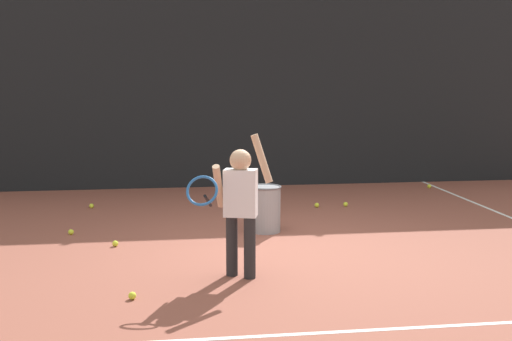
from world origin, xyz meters
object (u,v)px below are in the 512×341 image
object	(u,v)px
tennis_ball_2	(71,232)
tennis_ball_4	(429,186)
ball_hopper	(266,208)
tennis_ball_3	(346,204)
tennis_ball_0	(92,206)
tennis_ball_6	(132,296)
tennis_ball_1	(115,244)
tennis_ball_7	(317,205)
tennis_player	(239,201)

from	to	relation	value
tennis_ball_2	tennis_ball_4	size ratio (longest dim) A/B	1.00
ball_hopper	tennis_ball_3	xyz separation A→B (m)	(1.38, 1.37, -0.26)
ball_hopper	tennis_ball_4	size ratio (longest dim) A/B	8.52
ball_hopper	tennis_ball_2	world-z (taller)	ball_hopper
tennis_ball_0	tennis_ball_2	xyz separation A→B (m)	(-0.08, -1.59, 0.00)
tennis_ball_3	tennis_ball_6	world-z (taller)	same
tennis_ball_1	tennis_ball_6	distance (m)	1.82
tennis_ball_0	tennis_ball_1	world-z (taller)	same
tennis_ball_7	tennis_ball_4	bearing A→B (deg)	30.61
tennis_ball_3	tennis_ball_7	bearing A→B (deg)	-179.69
ball_hopper	tennis_ball_2	size ratio (longest dim) A/B	8.52
tennis_ball_4	tennis_player	bearing A→B (deg)	-129.86
tennis_ball_4	tennis_ball_7	bearing A→B (deg)	-149.39
ball_hopper	tennis_ball_1	size ratio (longest dim) A/B	8.52
ball_hopper	tennis_ball_7	size ratio (longest dim) A/B	8.52
tennis_player	ball_hopper	world-z (taller)	tennis_player
tennis_ball_0	tennis_ball_1	bearing A→B (deg)	-77.76
tennis_player	tennis_ball_3	distance (m)	3.73
tennis_ball_2	tennis_ball_7	size ratio (longest dim) A/B	1.00
tennis_ball_0	tennis_ball_4	size ratio (longest dim) A/B	1.00
tennis_player	tennis_ball_1	world-z (taller)	tennis_player
ball_hopper	tennis_ball_3	bearing A→B (deg)	44.67
tennis_ball_7	tennis_ball_3	bearing A→B (deg)	0.31
tennis_ball_1	tennis_ball_7	world-z (taller)	same
tennis_ball_1	tennis_ball_3	size ratio (longest dim) A/B	1.00
tennis_ball_1	tennis_ball_6	xyz separation A→B (m)	(0.26, -1.80, 0.00)
tennis_ball_4	tennis_ball_7	xyz separation A→B (m)	(-2.24, -1.33, 0.00)
tennis_ball_6	tennis_ball_3	bearing A→B (deg)	51.63
tennis_player	ball_hopper	distance (m)	1.90
tennis_player	tennis_ball_3	bearing A→B (deg)	75.29
ball_hopper	tennis_ball_3	size ratio (longest dim) A/B	8.52
tennis_ball_1	tennis_ball_4	world-z (taller)	same
tennis_ball_3	tennis_ball_0	bearing A→B (deg)	173.86
tennis_ball_0	tennis_player	bearing A→B (deg)	-64.09
tennis_player	tennis_ball_0	xyz separation A→B (m)	(-1.71, 3.52, -0.69)
tennis_ball_0	tennis_ball_6	xyz separation A→B (m)	(0.74, -4.02, 0.00)
tennis_ball_0	tennis_ball_7	size ratio (longest dim) A/B	1.00
tennis_ball_4	tennis_ball_6	size ratio (longest dim) A/B	1.00
tennis_player	ball_hopper	bearing A→B (deg)	90.08
tennis_player	tennis_ball_1	bearing A→B (deg)	149.92
tennis_ball_3	tennis_ball_4	size ratio (longest dim) A/B	1.00
ball_hopper	tennis_ball_2	bearing A→B (deg)	175.92
tennis_ball_0	tennis_ball_1	distance (m)	2.27
tennis_ball_1	tennis_ball_2	xyz separation A→B (m)	(-0.56, 0.63, 0.00)
ball_hopper	tennis_ball_1	world-z (taller)	ball_hopper
tennis_player	tennis_ball_3	xyz separation A→B (m)	(1.91, 3.13, -0.69)
tennis_ball_6	tennis_ball_7	size ratio (longest dim) A/B	1.00
tennis_player	tennis_ball_0	size ratio (longest dim) A/B	20.46
tennis_ball_0	tennis_ball_6	distance (m)	4.09
tennis_player	tennis_ball_1	distance (m)	1.92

